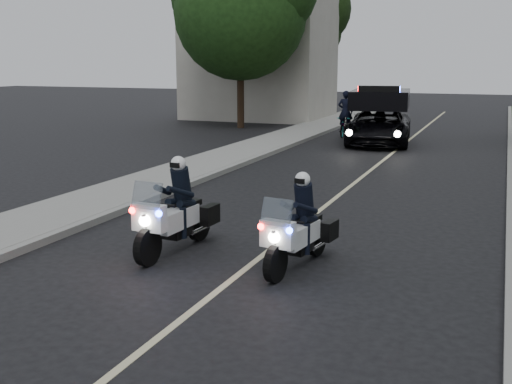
# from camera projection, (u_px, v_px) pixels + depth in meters

# --- Properties ---
(ground) EXTENTS (120.00, 120.00, 0.00)m
(ground) POSITION_uv_depth(u_px,v_px,m) (245.00, 269.00, 10.25)
(ground) COLOR black
(ground) RESTS_ON ground
(curb_right) EXTENTS (0.20, 60.00, 0.15)m
(curb_right) POSITION_uv_depth(u_px,v_px,m) (511.00, 178.00, 17.82)
(curb_right) COLOR gray
(curb_right) RESTS_ON ground
(curb_left) EXTENTS (0.20, 60.00, 0.15)m
(curb_left) POSITION_uv_depth(u_px,v_px,m) (248.00, 161.00, 20.81)
(curb_left) COLOR gray
(curb_left) RESTS_ON ground
(sidewalk_left) EXTENTS (2.00, 60.00, 0.16)m
(sidewalk_left) POSITION_uv_depth(u_px,v_px,m) (219.00, 159.00, 21.21)
(sidewalk_left) COLOR gray
(sidewalk_left) RESTS_ON ground
(building_far) EXTENTS (8.00, 6.00, 7.00)m
(building_far) POSITION_uv_depth(u_px,v_px,m) (260.00, 59.00, 36.77)
(building_far) COLOR #A8A396
(building_far) RESTS_ON ground
(lane_marking) EXTENTS (0.12, 50.00, 0.01)m
(lane_marking) POSITION_uv_depth(u_px,v_px,m) (369.00, 171.00, 19.33)
(lane_marking) COLOR #BFB78C
(lane_marking) RESTS_ON ground
(police_moto_left) EXTENTS (0.84, 2.08, 1.74)m
(police_moto_left) POSITION_uv_depth(u_px,v_px,m) (176.00, 252.00, 11.20)
(police_moto_left) COLOR silver
(police_moto_left) RESTS_ON ground
(police_moto_right) EXTENTS (0.91, 1.96, 1.61)m
(police_moto_right) POSITION_uv_depth(u_px,v_px,m) (298.00, 267.00, 10.35)
(police_moto_right) COLOR silver
(police_moto_right) RESTS_ON ground
(police_suv) EXTENTS (3.12, 5.61, 2.60)m
(police_suv) POSITION_uv_depth(u_px,v_px,m) (378.00, 144.00, 25.81)
(police_suv) COLOR black
(police_suv) RESTS_ON ground
(bicycle) EXTENTS (0.66, 1.72, 0.89)m
(bicycle) POSITION_uv_depth(u_px,v_px,m) (345.00, 136.00, 28.32)
(bicycle) COLOR black
(bicycle) RESTS_ON ground
(cyclist) EXTENTS (0.73, 0.53, 1.88)m
(cyclist) POSITION_uv_depth(u_px,v_px,m) (345.00, 136.00, 28.32)
(cyclist) COLOR black
(cyclist) RESTS_ON ground
(tree_left_near) EXTENTS (8.31, 8.31, 11.11)m
(tree_left_near) POSITION_uv_depth(u_px,v_px,m) (241.00, 128.00, 31.95)
(tree_left_near) COLOR #1E4416
(tree_left_near) RESTS_ON ground
(tree_left_far) EXTENTS (7.30, 7.30, 10.69)m
(tree_left_far) POSITION_uv_depth(u_px,v_px,m) (291.00, 113.00, 40.71)
(tree_left_far) COLOR black
(tree_left_far) RESTS_ON ground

